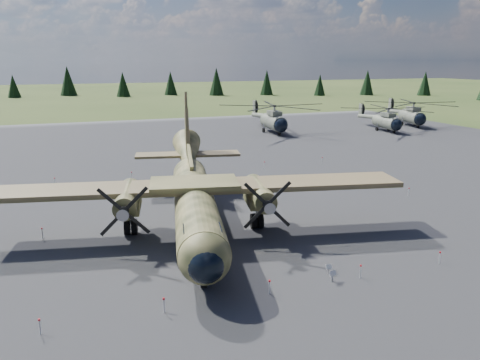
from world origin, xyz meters
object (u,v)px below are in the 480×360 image
object	(u,v)px
helicopter_mid	(387,115)
helicopter_far	(412,109)
transport_plane	(194,192)
helicopter_near	(273,113)

from	to	relation	value
helicopter_mid	helicopter_far	world-z (taller)	helicopter_far
helicopter_far	transport_plane	bearing A→B (deg)	-127.61
transport_plane	helicopter_mid	world-z (taller)	transport_plane
helicopter_near	transport_plane	bearing A→B (deg)	-116.24
helicopter_near	helicopter_mid	world-z (taller)	helicopter_near
helicopter_near	helicopter_mid	distance (m)	21.24
transport_plane	helicopter_far	world-z (taller)	transport_plane
transport_plane	helicopter_far	bearing A→B (deg)	48.94
helicopter_mid	helicopter_far	distance (m)	10.17
helicopter_near	helicopter_mid	bearing A→B (deg)	-9.47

